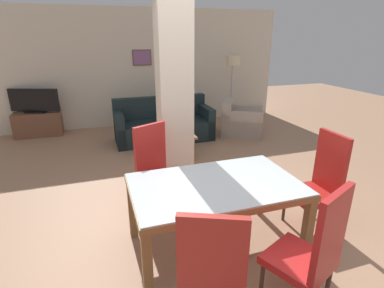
{
  "coord_description": "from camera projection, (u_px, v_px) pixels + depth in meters",
  "views": [
    {
      "loc": [
        -1.03,
        -2.39,
        2.1
      ],
      "look_at": [
        0.0,
        0.74,
        0.9
      ],
      "focal_mm": 28.0,
      "sensor_mm": 36.0,
      "label": 1
    }
  ],
  "objects": [
    {
      "name": "ground_plane",
      "position": [
        214.0,
        246.0,
        3.16
      ],
      "size": [
        18.0,
        18.0,
        0.0
      ],
      "primitive_type": "plane",
      "color": "#A87C5D"
    },
    {
      "name": "back_wall",
      "position": [
        137.0,
        69.0,
        7.09
      ],
      "size": [
        7.2,
        0.09,
        2.7
      ],
      "color": "beige",
      "rests_on": "ground_plane"
    },
    {
      "name": "divider_pillar",
      "position": [
        175.0,
        96.0,
        3.88
      ],
      "size": [
        0.43,
        0.33,
        2.7
      ],
      "color": "beige",
      "rests_on": "ground_plane"
    },
    {
      "name": "dining_table",
      "position": [
        215.0,
        196.0,
        2.95
      ],
      "size": [
        1.64,
        1.01,
        0.75
      ],
      "color": "brown",
      "rests_on": "ground_plane"
    },
    {
      "name": "dining_chair_far_left",
      "position": [
        156.0,
        170.0,
        3.61
      ],
      "size": [
        0.61,
        0.61,
        1.12
      ],
      "rotation": [
        0.0,
        0.0,
        -2.7
      ],
      "color": "#B32422",
      "rests_on": "ground_plane"
    },
    {
      "name": "dining_chair_head_right",
      "position": [
        320.0,
        181.0,
        3.33
      ],
      "size": [
        0.46,
        0.46,
        1.12
      ],
      "rotation": [
        0.0,
        0.0,
        1.57
      ],
      "color": "#B2201C",
      "rests_on": "ground_plane"
    },
    {
      "name": "dining_chair_near_right",
      "position": [
        312.0,
        250.0,
        2.26
      ],
      "size": [
        0.61,
        0.61,
        1.12
      ],
      "rotation": [
        0.0,
        0.0,
        0.42
      ],
      "color": "#B32322",
      "rests_on": "ground_plane"
    },
    {
      "name": "dining_chair_near_left",
      "position": [
        212.0,
        276.0,
        2.02
      ],
      "size": [
        0.61,
        0.61,
        1.12
      ],
      "rotation": [
        0.0,
        0.0,
        -0.42
      ],
      "color": "#AF2922",
      "rests_on": "ground_plane"
    },
    {
      "name": "sofa",
      "position": [
        163.0,
        126.0,
        6.33
      ],
      "size": [
        2.0,
        0.85,
        0.87
      ],
      "rotation": [
        0.0,
        0.0,
        3.14
      ],
      "color": "black",
      "rests_on": "ground_plane"
    },
    {
      "name": "armchair",
      "position": [
        241.0,
        122.0,
        6.65
      ],
      "size": [
        1.14,
        1.13,
        0.75
      ],
      "rotation": [
        0.0,
        0.0,
        4.21
      ],
      "color": "#AF9F92",
      "rests_on": "ground_plane"
    },
    {
      "name": "coffee_table",
      "position": [
        174.0,
        146.0,
        5.35
      ],
      "size": [
        0.69,
        0.58,
        0.45
      ],
      "color": "brown",
      "rests_on": "ground_plane"
    },
    {
      "name": "bottle",
      "position": [
        164.0,
        132.0,
        5.08
      ],
      "size": [
        0.08,
        0.08,
        0.25
      ],
      "color": "#4C2D14",
      "rests_on": "coffee_table"
    },
    {
      "name": "tv_stand",
      "position": [
        38.0,
        124.0,
        6.55
      ],
      "size": [
        0.97,
        0.4,
        0.52
      ],
      "color": "brown",
      "rests_on": "ground_plane"
    },
    {
      "name": "tv_screen",
      "position": [
        34.0,
        101.0,
        6.38
      ],
      "size": [
        1.01,
        0.4,
        0.51
      ],
      "rotation": [
        0.0,
        0.0,
        2.8
      ],
      "color": "black",
      "rests_on": "tv_stand"
    },
    {
      "name": "floor_lamp",
      "position": [
        233.0,
        67.0,
        7.28
      ],
      "size": [
        0.34,
        0.34,
        1.63
      ],
      "color": "#B7B7BC",
      "rests_on": "ground_plane"
    }
  ]
}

